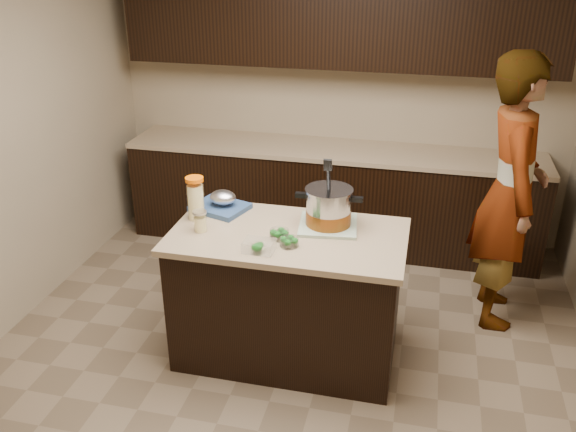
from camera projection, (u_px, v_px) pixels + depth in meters
The scene contains 13 objects.
ground_plane at pixel (288, 351), 4.15m from camera, with size 4.00×4.00×0.00m, color brown.
room_shell at pixel (288, 104), 3.42m from camera, with size 4.04×4.04×2.72m.
back_cabinets at pixel (334, 142), 5.29m from camera, with size 3.60×0.63×2.33m.
island at pixel (288, 295), 3.96m from camera, with size 1.46×0.81×0.90m.
dish_towel at pixel (328, 225), 3.86m from camera, with size 0.36×0.36×0.02m, color #577B53.
stock_pot at pixel (329, 209), 3.81m from camera, with size 0.42×0.31×0.43m.
lemonade_pitcher at pixel (196, 200), 3.91m from camera, with size 0.15×0.15×0.28m.
mason_jar at pixel (200, 222), 3.78m from camera, with size 0.09×0.09×0.14m.
broccoli_tub_left at pixel (289, 242), 3.61m from camera, with size 0.14×0.14×0.05m.
broccoli_tub_right at pixel (279, 234), 3.70m from camera, with size 0.15×0.15×0.06m.
broccoli_tub_rect at pixel (259, 246), 3.55m from camera, with size 0.18×0.14×0.06m.
blue_tray at pixel (221, 204), 4.07m from camera, with size 0.41×0.37×0.13m.
person at pixel (510, 193), 4.17m from camera, with size 0.71×0.46×1.94m, color gray.
Camera 1 is at (0.77, -3.28, 2.59)m, focal length 38.00 mm.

